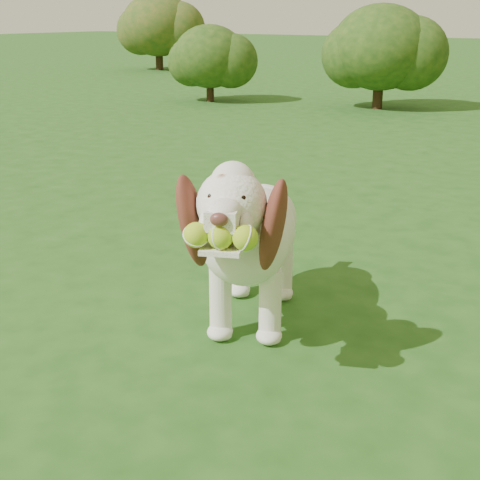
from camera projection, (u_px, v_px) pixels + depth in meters
The scene contains 5 objects.
ground at pixel (134, 334), 3.08m from camera, with size 80.00×80.00×0.00m, color #1E4915.
dog at pixel (250, 231), 3.02m from camera, with size 0.82×1.30×0.88m.
shrub_a at pixel (210, 57), 10.95m from camera, with size 1.20×1.20×1.24m.
shrub_g at pixel (158, 25), 17.04m from camera, with size 1.84×1.84×1.91m.
shrub_b at pixel (381, 47), 10.05m from camera, with size 1.50×1.50×1.55m.
Camera 1 is at (1.94, -2.04, 1.40)m, focal length 50.00 mm.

